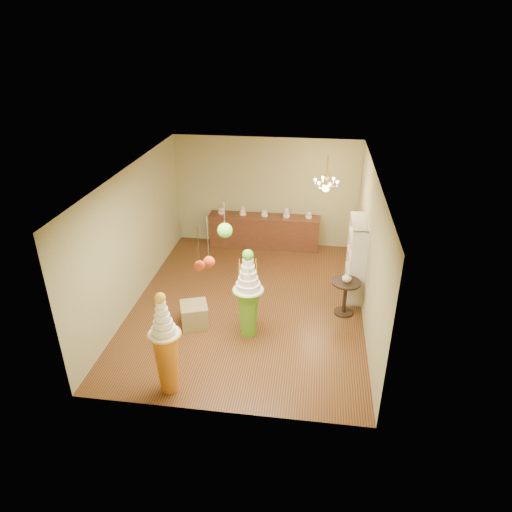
# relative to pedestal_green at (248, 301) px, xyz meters

# --- Properties ---
(floor) EXTENTS (6.50, 6.50, 0.00)m
(floor) POSITION_rel_pedestal_green_xyz_m (-0.18, 1.13, -0.78)
(floor) COLOR #573217
(floor) RESTS_ON ground
(ceiling) EXTENTS (6.50, 6.50, 0.00)m
(ceiling) POSITION_rel_pedestal_green_xyz_m (-0.18, 1.13, 2.22)
(ceiling) COLOR white
(ceiling) RESTS_ON ground
(wall_back) EXTENTS (5.00, 0.04, 3.00)m
(wall_back) POSITION_rel_pedestal_green_xyz_m (-0.18, 4.38, 0.72)
(wall_back) COLOR tan
(wall_back) RESTS_ON ground
(wall_front) EXTENTS (5.00, 0.04, 3.00)m
(wall_front) POSITION_rel_pedestal_green_xyz_m (-0.18, -2.12, 0.72)
(wall_front) COLOR tan
(wall_front) RESTS_ON ground
(wall_left) EXTENTS (0.04, 6.50, 3.00)m
(wall_left) POSITION_rel_pedestal_green_xyz_m (-2.68, 1.13, 0.72)
(wall_left) COLOR tan
(wall_left) RESTS_ON ground
(wall_right) EXTENTS (0.04, 6.50, 3.00)m
(wall_right) POSITION_rel_pedestal_green_xyz_m (2.32, 1.13, 0.72)
(wall_right) COLOR tan
(wall_right) RESTS_ON ground
(pedestal_green) EXTENTS (0.75, 0.75, 1.90)m
(pedestal_green) POSITION_rel_pedestal_green_xyz_m (0.00, 0.00, 0.00)
(pedestal_green) COLOR #61A825
(pedestal_green) RESTS_ON floor
(pedestal_orange) EXTENTS (0.65, 0.65, 1.92)m
(pedestal_orange) POSITION_rel_pedestal_green_xyz_m (-1.10, -1.72, -0.04)
(pedestal_orange) COLOR orange
(pedestal_orange) RESTS_ON floor
(burlap_riser) EXTENTS (0.69, 0.69, 0.49)m
(burlap_riser) POSITION_rel_pedestal_green_xyz_m (-1.15, 0.16, -0.54)
(burlap_riser) COLOR olive
(burlap_riser) RESTS_ON floor
(sideboard) EXTENTS (3.04, 0.54, 1.16)m
(sideboard) POSITION_rel_pedestal_green_xyz_m (-0.18, 4.10, -0.30)
(sideboard) COLOR #572D1B
(sideboard) RESTS_ON floor
(shelving_unit) EXTENTS (0.33, 1.20, 1.80)m
(shelving_unit) POSITION_rel_pedestal_green_xyz_m (2.16, 1.93, 0.12)
(shelving_unit) COLOR silver
(shelving_unit) RESTS_ON floor
(round_table) EXTENTS (0.70, 0.70, 0.79)m
(round_table) POSITION_rel_pedestal_green_xyz_m (1.92, 1.02, -0.27)
(round_table) COLOR black
(round_table) RESTS_ON floor
(vase) EXTENTS (0.24, 0.24, 0.21)m
(vase) POSITION_rel_pedestal_green_xyz_m (1.92, 1.02, 0.11)
(vase) COLOR silver
(vase) RESTS_ON round_table
(pom_red_left) EXTENTS (0.19, 0.19, 0.96)m
(pom_red_left) POSITION_rel_pedestal_green_xyz_m (-0.48, -1.02, 1.36)
(pom_red_left) COLOR #3A3429
(pom_red_left) RESTS_ON ceiling
(pom_green_mid) EXTENTS (0.26, 0.26, 0.72)m
(pom_green_mid) POSITION_rel_pedestal_green_xyz_m (-0.34, -0.35, 1.63)
(pom_green_mid) COLOR #3A3429
(pom_green_mid) RESTS_ON ceiling
(pom_red_right) EXTENTS (0.17, 0.17, 0.75)m
(pom_red_right) POSITION_rel_pedestal_green_xyz_m (-0.50, -1.53, 1.56)
(pom_red_right) COLOR #3A3429
(pom_red_right) RESTS_ON ceiling
(chandelier) EXTENTS (0.69, 0.69, 0.85)m
(chandelier) POSITION_rel_pedestal_green_xyz_m (1.39, 2.71, 1.52)
(chandelier) COLOR gold
(chandelier) RESTS_ON ceiling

